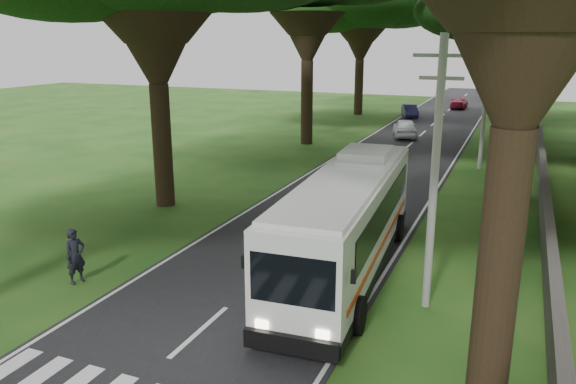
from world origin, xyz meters
The scene contains 12 objects.
ground centered at (0.00, 0.00, 0.00)m, with size 140.00×140.00×0.00m, color #194413.
road centered at (0.00, 25.00, 0.01)m, with size 8.00×120.00×0.04m, color black.
property_wall centered at (9.00, 24.00, 0.60)m, with size 0.35×50.00×1.20m, color #383533.
pole_near centered at (5.50, 6.00, 4.18)m, with size 1.60×0.24×8.00m.
pole_mid centered at (5.50, 26.00, 4.18)m, with size 1.60×0.24×8.00m.
pole_far centered at (5.50, 46.00, 4.18)m, with size 1.60×0.24×8.00m.
tree_l_far centered at (-8.50, 48.00, 11.50)m, with size 14.68×14.68×14.72m.
coach_bus centered at (2.53, 7.54, 1.88)m, with size 3.38×12.01×3.50m.
distant_car_a centered at (-1.07, 35.60, 0.78)m, with size 1.77×4.40×1.50m, color #B8B8BD.
distant_car_b centered at (-3.00, 47.83, 0.65)m, with size 1.32×3.78×1.25m, color navy.
distant_car_c centered at (0.83, 57.24, 0.64)m, with size 1.70×4.18×1.21m, color maroon.
pedestrian centered at (-5.45, 3.26, 0.94)m, with size 0.68×0.45×1.88m, color black.
Camera 1 is at (7.62, -9.91, 7.86)m, focal length 35.00 mm.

